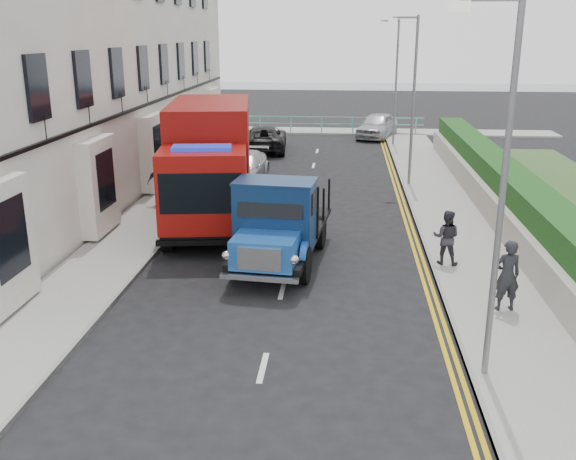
# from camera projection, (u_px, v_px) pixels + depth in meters

# --- Properties ---
(ground) EXTENTS (120.00, 120.00, 0.00)m
(ground) POSITION_uv_depth(u_px,v_px,m) (274.00, 324.00, 14.64)
(ground) COLOR black
(ground) RESTS_ON ground
(pavement_west) EXTENTS (2.40, 38.00, 0.12)m
(pavement_west) POSITION_uv_depth(u_px,v_px,m) (160.00, 211.00, 23.61)
(pavement_west) COLOR gray
(pavement_west) RESTS_ON ground
(pavement_east) EXTENTS (2.60, 38.00, 0.12)m
(pavement_east) POSITION_uv_depth(u_px,v_px,m) (450.00, 218.00, 22.73)
(pavement_east) COLOR gray
(pavement_east) RESTS_ON ground
(promenade) EXTENTS (30.00, 2.50, 0.12)m
(promenade) POSITION_uv_depth(u_px,v_px,m) (322.00, 131.00, 42.19)
(promenade) COLOR gray
(promenade) RESTS_ON ground
(sea_plane) EXTENTS (120.00, 120.00, 0.00)m
(sea_plane) POSITION_uv_depth(u_px,v_px,m) (332.00, 90.00, 71.69)
(sea_plane) COLOR slate
(sea_plane) RESTS_ON ground
(terrace_west) EXTENTS (6.31, 30.20, 14.25)m
(terrace_west) POSITION_uv_depth(u_px,v_px,m) (73.00, 11.00, 25.66)
(terrace_west) COLOR white
(terrace_west) RESTS_ON ground
(garden_east) EXTENTS (1.45, 28.00, 1.75)m
(garden_east) POSITION_uv_depth(u_px,v_px,m) (507.00, 196.00, 22.32)
(garden_east) COLOR #B2AD9E
(garden_east) RESTS_ON ground
(seafront_railing) EXTENTS (13.00, 0.08, 1.11)m
(seafront_railing) POSITION_uv_depth(u_px,v_px,m) (322.00, 125.00, 41.28)
(seafront_railing) COLOR #59B2A5
(seafront_railing) RESTS_ON ground
(lamp_near) EXTENTS (1.23, 0.18, 7.00)m
(lamp_near) POSITION_uv_depth(u_px,v_px,m) (497.00, 175.00, 11.19)
(lamp_near) COLOR slate
(lamp_near) RESTS_ON ground
(lamp_mid) EXTENTS (1.23, 0.18, 7.00)m
(lamp_mid) POSITION_uv_depth(u_px,v_px,m) (411.00, 92.00, 26.40)
(lamp_mid) COLOR slate
(lamp_mid) RESTS_ON ground
(lamp_far) EXTENTS (1.23, 0.18, 7.00)m
(lamp_far) POSITION_uv_depth(u_px,v_px,m) (394.00, 75.00, 35.91)
(lamp_far) COLOR slate
(lamp_far) RESTS_ON ground
(bedford_lorry) EXTENTS (2.63, 5.56, 2.54)m
(bedford_lorry) POSITION_uv_depth(u_px,v_px,m) (277.00, 229.00, 17.67)
(bedford_lorry) COLOR black
(bedford_lorry) RESTS_ON ground
(red_lorry) EXTENTS (3.68, 8.02, 4.05)m
(red_lorry) POSITION_uv_depth(u_px,v_px,m) (210.00, 161.00, 21.87)
(red_lorry) COLOR black
(red_lorry) RESTS_ON ground
(parked_car_front) EXTENTS (2.10, 4.16, 1.36)m
(parked_car_front) POSITION_uv_depth(u_px,v_px,m) (215.00, 211.00, 21.32)
(parked_car_front) COLOR black
(parked_car_front) RESTS_ON ground
(parked_car_mid) EXTENTS (1.80, 4.67, 1.52)m
(parked_car_mid) POSITION_uv_depth(u_px,v_px,m) (208.00, 204.00, 21.83)
(parked_car_mid) COLOR #62B4D2
(parked_car_mid) RESTS_ON ground
(parked_car_rear) EXTENTS (2.10, 4.64, 1.32)m
(parked_car_rear) POSITION_uv_depth(u_px,v_px,m) (243.00, 168.00, 27.99)
(parked_car_rear) COLOR #9C9DA1
(parked_car_rear) RESTS_ON ground
(seafront_car_left) EXTENTS (2.70, 5.19, 1.40)m
(seafront_car_left) POSITION_uv_depth(u_px,v_px,m) (265.00, 138.00, 35.49)
(seafront_car_left) COLOR black
(seafront_car_left) RESTS_ON ground
(seafront_car_right) EXTENTS (3.10, 4.80, 1.52)m
(seafront_car_right) POSITION_uv_depth(u_px,v_px,m) (377.00, 125.00, 39.78)
(seafront_car_right) COLOR #AFB0B4
(seafront_car_right) RESTS_ON ground
(pedestrian_east_near) EXTENTS (0.68, 0.51, 1.72)m
(pedestrian_east_near) POSITION_uv_depth(u_px,v_px,m) (507.00, 275.00, 14.86)
(pedestrian_east_near) COLOR #222327
(pedestrian_east_near) RESTS_ON pavement_east
(pedestrian_east_far) EXTENTS (0.88, 0.76, 1.55)m
(pedestrian_east_far) POSITION_uv_depth(u_px,v_px,m) (446.00, 237.00, 17.87)
(pedestrian_east_far) COLOR #2F2B35
(pedestrian_east_far) RESTS_ON pavement_east
(pedestrian_west_near) EXTENTS (1.04, 0.63, 1.66)m
(pedestrian_west_near) POSITION_uv_depth(u_px,v_px,m) (161.00, 182.00, 24.08)
(pedestrian_west_near) COLOR black
(pedestrian_west_near) RESTS_ON pavement_west
(pedestrian_west_far) EXTENTS (0.95, 0.71, 1.77)m
(pedestrian_west_far) POSITION_uv_depth(u_px,v_px,m) (196.00, 172.00, 25.63)
(pedestrian_west_far) COLOR #3F352E
(pedestrian_west_far) RESTS_ON pavement_west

